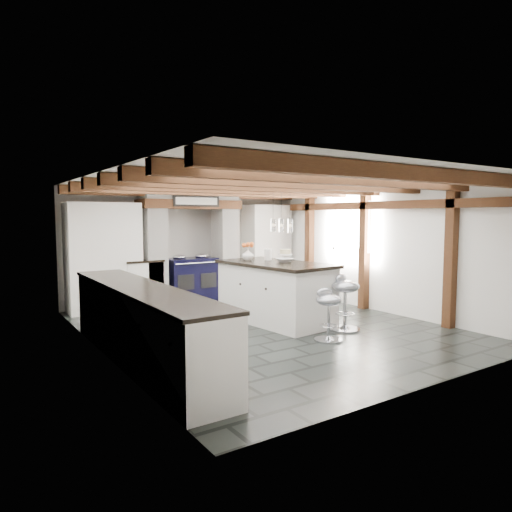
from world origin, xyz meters
TOP-DOWN VIEW (x-y plane):
  - ground at (0.00, 0.00)m, footprint 6.00×6.00m
  - room_shell at (-0.61, 1.42)m, footprint 6.00×6.03m
  - range_cooker at (0.00, 2.68)m, footprint 1.00×0.63m
  - kitchen_island at (0.38, 0.24)m, footprint 1.26×2.11m
  - bar_stool_near at (0.92, -0.82)m, footprint 0.55×0.55m
  - bar_stool_far at (0.31, -1.12)m, footprint 0.43×0.43m

SIDE VIEW (x-z plane):
  - ground at x=0.00m, z-range 0.00..0.00m
  - bar_stool_far at x=0.31m, z-range 0.09..0.83m
  - range_cooker at x=0.00m, z-range -0.03..0.96m
  - kitchen_island at x=0.38m, z-range -0.15..1.17m
  - bar_stool_near at x=0.92m, z-range 0.11..0.98m
  - room_shell at x=-0.61m, z-range -1.93..4.07m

